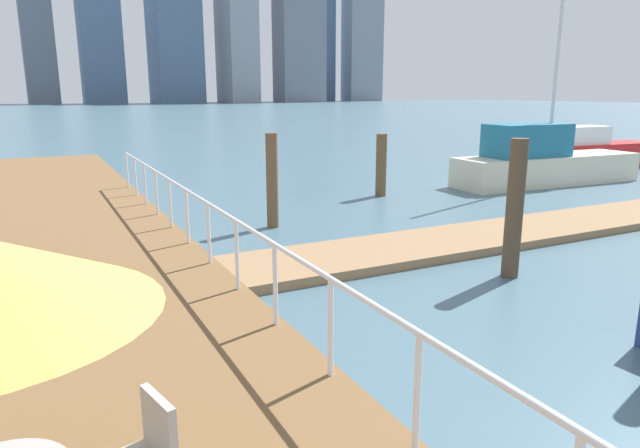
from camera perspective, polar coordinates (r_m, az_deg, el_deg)
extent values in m
plane|color=#476675|center=(19.21, -9.47, 3.30)|extent=(300.00, 300.00, 0.00)
cube|color=#93704C|center=(13.92, 19.46, -0.71)|extent=(15.48, 2.00, 0.18)
cylinder|color=white|center=(4.75, 9.80, -16.66)|extent=(0.06, 0.06, 1.05)
cylinder|color=white|center=(5.85, 1.08, -10.45)|extent=(0.06, 0.06, 1.05)
cylinder|color=white|center=(7.08, -4.54, -6.16)|extent=(0.06, 0.06, 1.05)
cylinder|color=white|center=(8.39, -8.40, -3.14)|extent=(0.06, 0.06, 1.05)
cylinder|color=white|center=(9.74, -11.19, -0.94)|extent=(0.06, 0.06, 1.05)
cylinder|color=white|center=(11.12, -13.29, 0.73)|extent=(0.06, 0.06, 1.05)
cylinder|color=white|center=(12.52, -14.92, 2.02)|extent=(0.06, 0.06, 1.05)
cylinder|color=white|center=(13.94, -16.22, 3.05)|extent=(0.06, 0.06, 1.05)
cylinder|color=white|center=(15.36, -17.29, 3.89)|extent=(0.06, 0.06, 1.05)
cylinder|color=white|center=(16.79, -18.18, 4.59)|extent=(0.06, 0.06, 1.05)
cylinder|color=white|center=(18.22, -18.92, 5.17)|extent=(0.06, 0.06, 1.05)
cylinder|color=white|center=(6.93, -4.62, -2.06)|extent=(0.06, 23.42, 0.06)
cylinder|color=brown|center=(18.05, 6.21, 5.93)|extent=(0.34, 0.34, 1.97)
cylinder|color=brown|center=(13.74, -4.86, 4.36)|extent=(0.29, 0.29, 2.31)
cylinder|color=brown|center=(10.52, 19.08, 1.41)|extent=(0.30, 0.30, 2.49)
cube|color=red|center=(27.09, 25.48, 6.22)|extent=(6.79, 2.00, 1.08)
cube|color=white|center=(26.49, 24.66, 8.17)|extent=(2.62, 1.41, 0.75)
cube|color=beige|center=(21.99, 21.98, 5.13)|extent=(7.44, 2.10, 1.03)
cube|color=#1E6B8C|center=(21.12, 20.21, 7.95)|extent=(3.03, 1.54, 1.13)
cylinder|color=silver|center=(21.90, 23.11, 17.59)|extent=(0.12, 0.12, 8.53)
cube|color=#B7B7BC|center=(4.18, -15.94, -19.09)|extent=(0.16, 0.44, 0.45)
cube|color=slate|center=(163.45, -14.48, 17.40)|extent=(13.09, 12.46, 32.13)
cube|color=#8C939E|center=(167.55, -8.49, 19.81)|extent=(8.77, 13.51, 45.23)
cube|color=slate|center=(174.05, -2.14, 19.30)|extent=(13.43, 9.35, 42.88)
cube|color=gray|center=(193.44, 4.30, 18.06)|extent=(11.93, 7.38, 38.80)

